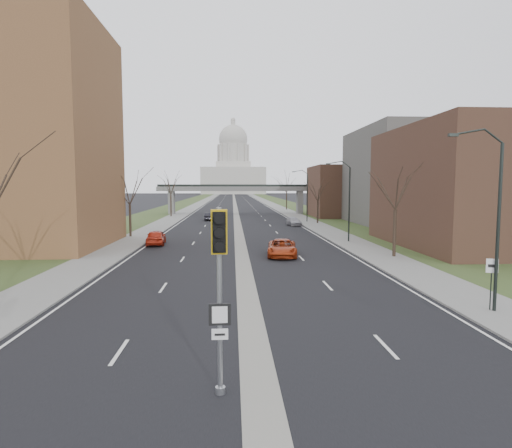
{
  "coord_description": "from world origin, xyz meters",
  "views": [
    {
      "loc": [
        -0.81,
        -13.52,
        6.13
      ],
      "look_at": [
        0.64,
        12.7,
        3.78
      ],
      "focal_mm": 30.0,
      "sensor_mm": 36.0,
      "label": 1
    }
  ],
  "objects": [
    {
      "name": "commercial_block_far",
      "position": [
        22.0,
        70.0,
        5.0
      ],
      "size": [
        14.0,
        14.0,
        10.0
      ],
      "primitive_type": "cube",
      "color": "#523526",
      "rests_on": "ground"
    },
    {
      "name": "commercial_block_mid",
      "position": [
        28.0,
        52.0,
        7.5
      ],
      "size": [
        18.0,
        22.0,
        15.0
      ],
      "primitive_type": "cube",
      "color": "#514F4A",
      "rests_on": "ground"
    },
    {
      "name": "tree_left_b",
      "position": [
        -13.0,
        38.0,
        6.23
      ],
      "size": [
        6.75,
        6.75,
        8.81
      ],
      "color": "#382B21",
      "rests_on": "sidewalk_left"
    },
    {
      "name": "speed_limit_sign",
      "position": [
        11.68,
        6.16,
        1.85
      ],
      "size": [
        0.52,
        0.2,
        2.51
      ],
      "rotation": [
        0.0,
        0.0,
        -0.32
      ],
      "color": "black",
      "rests_on": "sidewalk_right"
    },
    {
      "name": "ground",
      "position": [
        0.0,
        0.0,
        0.0
      ],
      "size": [
        700.0,
        700.0,
        0.0
      ],
      "primitive_type": "plane",
      "color": "black",
      "rests_on": "ground"
    },
    {
      "name": "grass_verge_left",
      "position": [
        -18.0,
        150.0,
        0.05
      ],
      "size": [
        8.0,
        600.0,
        0.1
      ],
      "primitive_type": "cube",
      "color": "#2C431F",
      "rests_on": "ground"
    },
    {
      "name": "tree_right_b",
      "position": [
        13.0,
        55.0,
        5.82
      ],
      "size": [
        6.3,
        6.3,
        8.22
      ],
      "color": "#382B21",
      "rests_on": "sidewalk_right"
    },
    {
      "name": "streetlight_near",
      "position": [
        10.99,
        6.0,
        6.95
      ],
      "size": [
        2.61,
        0.2,
        8.7
      ],
      "color": "black",
      "rests_on": "sidewalk_right"
    },
    {
      "name": "car_right_near",
      "position": [
        3.5,
        23.2,
        0.74
      ],
      "size": [
        3.0,
        5.56,
        1.48
      ],
      "primitive_type": "imported",
      "rotation": [
        0.0,
        0.0,
        -0.1
      ],
      "color": "#A43111",
      "rests_on": "ground"
    },
    {
      "name": "tree_right_a",
      "position": [
        13.0,
        22.0,
        6.64
      ],
      "size": [
        7.2,
        7.2,
        9.4
      ],
      "color": "#382B21",
      "rests_on": "sidewalk_right"
    },
    {
      "name": "tree_right_c",
      "position": [
        13.0,
        95.0,
        7.04
      ],
      "size": [
        7.65,
        7.65,
        9.99
      ],
      "color": "#382B21",
      "rests_on": "sidewalk_right"
    },
    {
      "name": "streetlight_mid",
      "position": [
        10.99,
        32.0,
        6.95
      ],
      "size": [
        2.61,
        0.2,
        8.7
      ],
      "color": "black",
      "rests_on": "sidewalk_right"
    },
    {
      "name": "capitol",
      "position": [
        0.0,
        320.0,
        18.6
      ],
      "size": [
        48.0,
        42.0,
        55.75
      ],
      "color": "beige",
      "rests_on": "ground"
    },
    {
      "name": "signal_pole_median",
      "position": [
        -1.18,
        -1.66,
        3.84
      ],
      "size": [
        0.64,
        0.9,
        5.51
      ],
      "rotation": [
        0.0,
        0.0,
        0.03
      ],
      "color": "gray",
      "rests_on": "ground"
    },
    {
      "name": "tree_left_c",
      "position": [
        -13.0,
        72.0,
        7.04
      ],
      "size": [
        7.65,
        7.65,
        9.99
      ],
      "color": "#382B21",
      "rests_on": "sidewalk_left"
    },
    {
      "name": "streetlight_far",
      "position": [
        10.99,
        58.0,
        6.95
      ],
      "size": [
        2.61,
        0.2,
        8.7
      ],
      "color": "black",
      "rests_on": "sidewalk_right"
    },
    {
      "name": "grass_verge_right",
      "position": [
        18.0,
        150.0,
        0.05
      ],
      "size": [
        8.0,
        600.0,
        0.1
      ],
      "primitive_type": "cube",
      "color": "#2C431F",
      "rests_on": "ground"
    },
    {
      "name": "road_surface",
      "position": [
        0.0,
        150.0,
        0.01
      ],
      "size": [
        20.0,
        600.0,
        0.01
      ],
      "primitive_type": "cube",
      "color": "black",
      "rests_on": "ground"
    },
    {
      "name": "car_left_far",
      "position": [
        -4.94,
        62.68,
        0.69
      ],
      "size": [
        1.55,
        4.23,
        1.38
      ],
      "primitive_type": "imported",
      "rotation": [
        0.0,
        0.0,
        3.12
      ],
      "color": "black",
      "rests_on": "ground"
    },
    {
      "name": "sidewalk_left",
      "position": [
        -12.0,
        150.0,
        0.06
      ],
      "size": [
        4.0,
        600.0,
        0.12
      ],
      "primitive_type": "cube",
      "color": "gray",
      "rests_on": "ground"
    },
    {
      "name": "median_strip",
      "position": [
        0.0,
        150.0,
        0.0
      ],
      "size": [
        1.2,
        600.0,
        0.02
      ],
      "primitive_type": "cube",
      "color": "gray",
      "rests_on": "ground"
    },
    {
      "name": "pedestrian_bridge",
      "position": [
        0.0,
        80.0,
        4.84
      ],
      "size": [
        34.0,
        3.0,
        6.45
      ],
      "color": "slate",
      "rests_on": "ground"
    },
    {
      "name": "car_left_near",
      "position": [
        -8.8,
        31.29,
        0.79
      ],
      "size": [
        2.26,
        4.77,
        1.57
      ],
      "primitive_type": "imported",
      "rotation": [
        0.0,
        0.0,
        3.23
      ],
      "color": "#B32814",
      "rests_on": "ground"
    },
    {
      "name": "sidewalk_right",
      "position": [
        12.0,
        150.0,
        0.06
      ],
      "size": [
        4.0,
        600.0,
        0.12
      ],
      "primitive_type": "cube",
      "color": "gray",
      "rests_on": "ground"
    },
    {
      "name": "commercial_block_near",
      "position": [
        24.0,
        28.0,
        6.0
      ],
      "size": [
        16.0,
        20.0,
        12.0
      ],
      "primitive_type": "cube",
      "color": "#523526",
      "rests_on": "ground"
    },
    {
      "name": "car_right_mid",
      "position": [
        8.65,
        51.86,
        0.63
      ],
      "size": [
        2.26,
        4.49,
        1.25
      ],
      "primitive_type": "imported",
      "rotation": [
        0.0,
        0.0,
        0.12
      ],
      "color": "#949299",
      "rests_on": "ground"
    }
  ]
}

